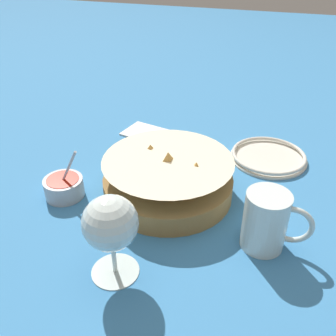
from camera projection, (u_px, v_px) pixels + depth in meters
name	position (u px, v px, depth m)	size (l,w,h in m)	color
ground_plane	(158.00, 197.00, 0.73)	(4.00, 4.00, 0.00)	teal
food_basket	(168.00, 178.00, 0.72)	(0.25, 0.25, 0.09)	olive
sauce_cup	(64.00, 186.00, 0.72)	(0.08, 0.08, 0.11)	#B7B7BC
wine_glass	(114.00, 226.00, 0.52)	(0.08, 0.08, 0.14)	silver
beer_mug	(266.00, 223.00, 0.59)	(0.11, 0.07, 0.10)	silver
side_plate	(268.00, 156.00, 0.84)	(0.17, 0.17, 0.01)	silver
napkin	(151.00, 133.00, 0.94)	(0.15, 0.11, 0.01)	white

